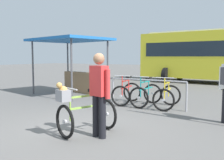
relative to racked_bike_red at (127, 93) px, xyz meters
name	(u,v)px	position (x,y,z in m)	size (l,w,h in m)	color
ground_plane	(81,129)	(0.60, -3.13, -0.37)	(80.00, 80.00, 0.00)	#605E5B
bike_rack_rail	(147,87)	(0.81, -0.17, 0.27)	(2.51, 0.10, 0.88)	#99999E
racked_bike_red	(127,93)	(0.00, 0.00, 0.00)	(0.79, 1.18, 0.97)	black
racked_bike_teal	(146,94)	(0.70, 0.01, 0.00)	(0.68, 1.11, 0.97)	black
racked_bike_yellow	(167,96)	(1.40, 0.02, 0.00)	(0.80, 1.18, 0.97)	black
featured_bicycle	(82,111)	(0.85, -3.43, 0.12)	(0.97, 1.26, 1.09)	black
person_with_featured_bike	(99,91)	(1.24, -3.37, 0.54)	(0.52, 0.27, 1.64)	black
market_stall	(76,61)	(-2.86, 0.81, 1.03)	(3.48, 2.85, 2.30)	#4C4C51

